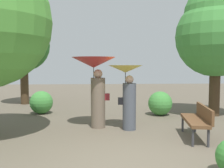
{
  "coord_description": "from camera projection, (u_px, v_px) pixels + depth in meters",
  "views": [
    {
      "loc": [
        -0.49,
        -4.66,
        1.85
      ],
      "look_at": [
        0.0,
        3.32,
        1.25
      ],
      "focal_mm": 41.03,
      "sensor_mm": 36.0,
      "label": 1
    }
  ],
  "objects": [
    {
      "name": "tree_near_right",
      "position": [
        216.0,
        30.0,
        9.14
      ],
      "size": [
        2.87,
        2.87,
        4.77
      ],
      "color": "#42301E",
      "rests_on": "ground"
    },
    {
      "name": "person_left",
      "position": [
        95.0,
        76.0,
        7.47
      ],
      "size": [
        1.28,
        1.28,
        2.08
      ],
      "rotation": [
        0.0,
        0.0,
        1.51
      ],
      "color": "#6B5B4C",
      "rests_on": "ground"
    },
    {
      "name": "bush_path_left",
      "position": [
        160.0,
        103.0,
        9.39
      ],
      "size": [
        0.88,
        0.88,
        0.88
      ],
      "primitive_type": "sphere",
      "color": "#428C3D",
      "rests_on": "ground"
    },
    {
      "name": "park_bench",
      "position": [
        198.0,
        118.0,
        6.39
      ],
      "size": [
        0.73,
        1.56,
        0.83
      ],
      "rotation": [
        0.0,
        0.0,
        -1.74
      ],
      "color": "#38383D",
      "rests_on": "ground"
    },
    {
      "name": "person_right",
      "position": [
        127.0,
        87.0,
        7.24
      ],
      "size": [
        0.97,
        0.97,
        1.84
      ],
      "rotation": [
        0.0,
        0.0,
        1.51
      ],
      "color": "#474C56",
      "rests_on": "ground"
    },
    {
      "name": "tree_near_left",
      "position": [
        23.0,
        40.0,
        11.9
      ],
      "size": [
        2.42,
        2.42,
        4.48
      ],
      "color": "#42301E",
      "rests_on": "ground"
    },
    {
      "name": "ground_plane",
      "position": [
        123.0,
        163.0,
        4.81
      ],
      "size": [
        40.0,
        40.0,
        0.0
      ],
      "primitive_type": "plane",
      "color": "brown"
    },
    {
      "name": "bush_path_right",
      "position": [
        41.0,
        102.0,
        9.68
      ],
      "size": [
        0.86,
        0.86,
        0.86
      ],
      "primitive_type": "sphere",
      "color": "#428C3D",
      "rests_on": "ground"
    }
  ]
}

